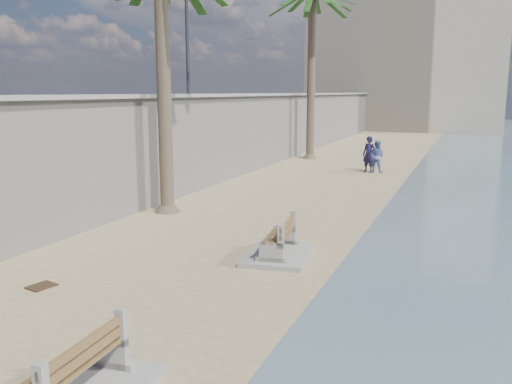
% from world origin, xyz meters
% --- Properties ---
extents(ground_plane, '(140.00, 140.00, 0.00)m').
position_xyz_m(ground_plane, '(0.00, 0.00, 0.00)').
color(ground_plane, tan).
extents(seawall, '(0.45, 70.00, 3.50)m').
position_xyz_m(seawall, '(-5.20, 20.00, 1.75)').
color(seawall, gray).
rests_on(seawall, ground_plane).
extents(wall_cap, '(0.80, 70.00, 0.12)m').
position_xyz_m(wall_cap, '(-5.20, 20.00, 3.55)').
color(wall_cap, gray).
rests_on(wall_cap, seawall).
extents(end_building, '(18.00, 12.00, 14.00)m').
position_xyz_m(end_building, '(-2.00, 52.00, 7.00)').
color(end_building, '#B7AA93').
rests_on(end_building, ground_plane).
extents(bench_near, '(1.52, 2.14, 0.86)m').
position_xyz_m(bench_near, '(0.26, -0.77, 0.38)').
color(bench_near, gray).
rests_on(bench_near, ground_plane).
extents(bench_far, '(1.62, 2.17, 0.84)m').
position_xyz_m(bench_far, '(0.56, 5.71, 0.37)').
color(bench_far, gray).
rests_on(bench_far, ground_plane).
extents(streetlight, '(0.28, 0.28, 5.12)m').
position_xyz_m(streetlight, '(-5.10, 12.00, 6.64)').
color(streetlight, '#2D2D33').
rests_on(streetlight, wall_cap).
extents(person_a, '(0.82, 0.69, 1.93)m').
position_xyz_m(person_a, '(0.11, 19.56, 0.97)').
color(person_a, '#161334').
rests_on(person_a, ground_plane).
extents(person_b, '(0.92, 0.78, 1.65)m').
position_xyz_m(person_b, '(0.43, 19.81, 0.82)').
color(person_b, '#5367AD').
rests_on(person_b, ground_plane).
extents(debris_d, '(0.49, 0.56, 0.03)m').
position_xyz_m(debris_d, '(-3.02, 2.21, 0.01)').
color(debris_d, '#382616').
rests_on(debris_d, ground_plane).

